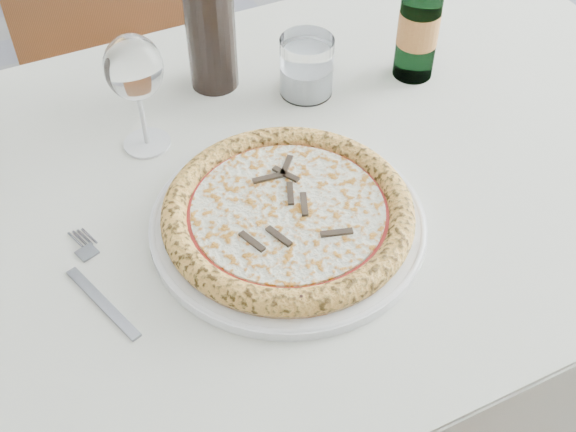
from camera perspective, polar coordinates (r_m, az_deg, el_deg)
name	(u,v)px	position (r m, az deg, el deg)	size (l,w,h in m)	color
floor	(331,353)	(1.73, 3.40, -10.77)	(5.00, 6.00, 0.02)	slate
dining_table	(261,223)	(1.06, -2.12, -0.55)	(1.46, 0.91, 0.76)	brown
chair_far	(118,51)	(1.70, -13.28, 12.58)	(0.52, 0.52, 0.93)	brown
plate	(288,222)	(0.93, 0.00, -0.48)	(0.35, 0.35, 0.02)	white
pizza	(288,212)	(0.91, 0.00, 0.28)	(0.32, 0.32, 0.03)	tan
fork	(97,286)	(0.89, -14.82, -5.38)	(0.06, 0.19, 0.00)	slate
wine_glass	(134,71)	(0.99, -12.07, 11.18)	(0.08, 0.08, 0.18)	silver
tumbler	(306,70)	(1.13, 1.47, 11.48)	(0.08, 0.08, 0.09)	white
beer_bottle	(420,19)	(1.16, 10.37, 15.07)	(0.06, 0.06, 0.25)	#31583A
wine_bottle	(209,8)	(1.11, -6.28, 16.00)	(0.08, 0.08, 0.31)	black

